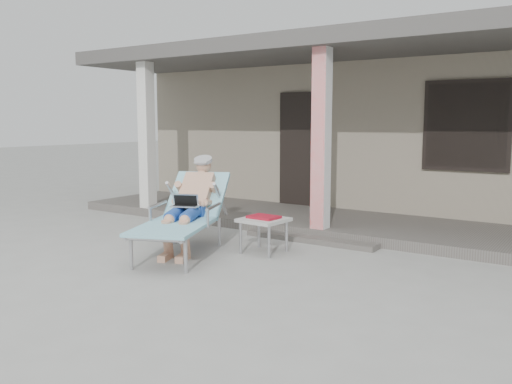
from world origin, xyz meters
The scene contains 7 objects.
ground centered at (0.00, 0.00, 0.00)m, with size 60.00×60.00×0.00m, color #9E9E99.
house centered at (0.00, 6.50, 1.67)m, with size 10.40×5.40×3.30m.
porch_deck centered at (0.00, 3.00, 0.07)m, with size 10.00×2.00×0.15m, color #605B56.
porch_overhang centered at (0.00, 2.95, 2.79)m, with size 10.00×2.30×2.85m.
porch_step centered at (0.00, 1.85, 0.04)m, with size 2.00×0.30×0.07m, color #605B56.
lounger centered at (-1.10, 0.45, 0.82)m, with size 1.43×2.11×1.33m.
side_table centered at (-0.21, 0.94, 0.41)m, with size 0.59×0.59×0.49m.
Camera 1 is at (3.56, -4.93, 1.72)m, focal length 38.00 mm.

